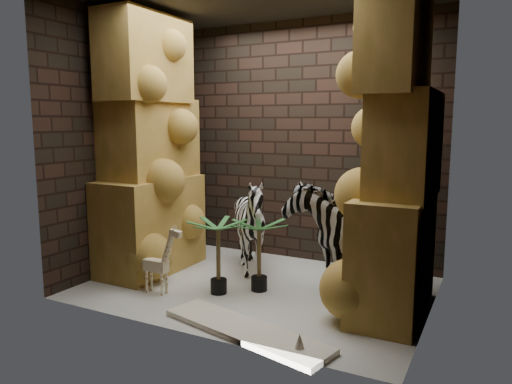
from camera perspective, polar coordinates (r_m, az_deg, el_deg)
The scene contains 13 objects.
floor at distance 5.18m, azimuth -0.04°, elevation -11.39°, with size 3.50×3.50×0.00m, color silver.
wall_back at distance 6.02m, azimuth 5.47°, elevation 5.94°, with size 3.50×3.50×0.00m, color black.
wall_front at distance 3.82m, azimuth -8.72°, elevation 4.48°, with size 3.50×3.50×0.00m, color black.
wall_left at distance 5.89m, azimuth -15.41°, elevation 5.63°, with size 3.00×3.00×0.00m, color black.
wall_right at distance 4.36m, azimuth 20.89°, elevation 4.51°, with size 3.00×3.00×0.00m, color black.
rock_pillar_left at distance 5.66m, azimuth -12.79°, elevation 5.62°, with size 0.68×1.30×3.00m, color tan, non-canonical shape.
rock_pillar_right at distance 4.41m, azimuth 16.62°, elevation 4.75°, with size 0.58×1.25×3.00m, color tan, non-canonical shape.
zebra_right at distance 5.20m, azimuth 9.81°, elevation -3.43°, with size 0.64×1.18×1.40m, color white.
zebra_left at distance 5.45m, azimuth -0.59°, elevation -4.68°, with size 0.93×1.15×1.04m, color white.
giraffe_toy at distance 5.01m, azimuth -11.94°, elevation -7.73°, with size 0.39×0.13×0.75m, color #FFEDBA, non-canonical shape.
palm_front at distance 4.98m, azimuth 0.38°, elevation -7.61°, with size 0.36×0.36×0.76m, color #124121, non-canonical shape.
palm_back at distance 4.92m, azimuth -4.54°, elevation -7.73°, with size 0.36×0.36×0.78m, color #124121, non-canonical shape.
surfboard at distance 4.14m, azimuth -1.31°, elevation -16.28°, with size 1.59×0.39×0.05m, color white.
Camera 1 is at (2.24, -4.33, 1.75)m, focal length 33.33 mm.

